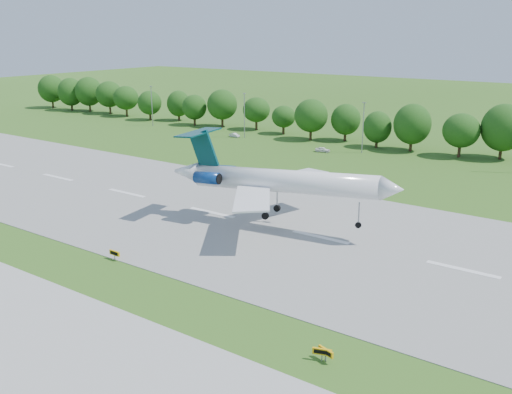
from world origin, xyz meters
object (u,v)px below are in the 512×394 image
object	(u,v)px
airliner	(272,179)
service_vehicle_b	(323,150)
taxi_sign_left	(115,253)
service_vehicle_a	(234,135)

from	to	relation	value
airliner	service_vehicle_b	distance (m)	56.94
airliner	taxi_sign_left	size ratio (longest dim) A/B	20.31
service_vehicle_a	airliner	bearing A→B (deg)	-130.28
airliner	service_vehicle_a	bearing A→B (deg)	122.75
airliner	taxi_sign_left	bearing A→B (deg)	-122.06
airliner	taxi_sign_left	distance (m)	25.10
taxi_sign_left	service_vehicle_b	distance (m)	75.78
taxi_sign_left	service_vehicle_a	xyz separation A→B (m)	(-40.11, 78.87, -0.40)
taxi_sign_left	service_vehicle_b	bearing A→B (deg)	99.12
service_vehicle_a	service_vehicle_b	world-z (taller)	service_vehicle_b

